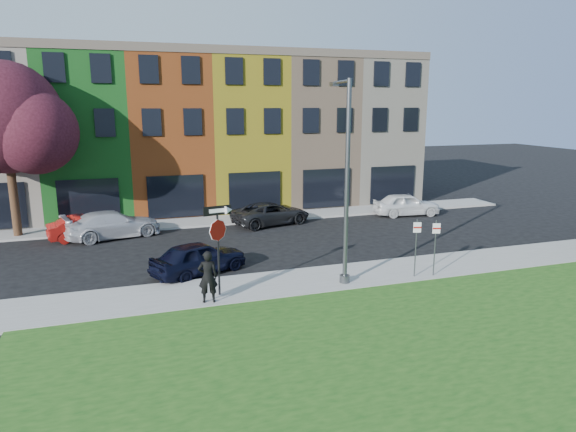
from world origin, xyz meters
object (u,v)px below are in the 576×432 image
object	(u,v)px
stop_sign	(218,232)
street_lamp	(345,183)
sedan_near	(199,258)
man	(208,277)

from	to	relation	value
stop_sign	street_lamp	bearing A→B (deg)	-10.75
sedan_near	street_lamp	world-z (taller)	street_lamp
sedan_near	street_lamp	size ratio (longest dim) A/B	0.57
stop_sign	man	bearing A→B (deg)	-141.89
man	sedan_near	bearing A→B (deg)	-85.48
stop_sign	sedan_near	xyz separation A→B (m)	(-0.30, 3.02, -1.81)
sedan_near	street_lamp	xyz separation A→B (m)	(5.31, -3.04, 3.38)
stop_sign	man	world-z (taller)	stop_sign
man	sedan_near	size ratio (longest dim) A/B	0.42
sedan_near	street_lamp	bearing A→B (deg)	-144.42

